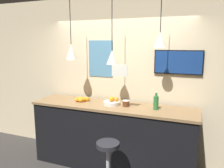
# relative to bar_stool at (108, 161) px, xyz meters

# --- Properties ---
(back_wall) EXTENTS (8.00, 0.06, 2.90)m
(back_wall) POSITION_rel_bar_stool_xyz_m (-0.19, 1.09, 0.97)
(back_wall) COLOR beige
(back_wall) RESTS_ON ground_plane
(service_counter) EXTENTS (2.72, 0.65, 1.09)m
(service_counter) POSITION_rel_bar_stool_xyz_m (-0.19, 0.65, 0.07)
(service_counter) COLOR black
(service_counter) RESTS_ON ground_plane
(bar_stool) EXTENTS (0.39, 0.39, 0.75)m
(bar_stool) POSITION_rel_bar_stool_xyz_m (0.00, 0.00, 0.00)
(bar_stool) COLOR #B7B7BC
(bar_stool) RESTS_ON ground_plane
(fruit_bowl) EXTENTS (0.27, 0.27, 0.14)m
(fruit_bowl) POSITION_rel_bar_stool_xyz_m (-0.20, 0.66, 0.67)
(fruit_bowl) COLOR beige
(fruit_bowl) RESTS_ON service_counter
(orange_pile) EXTENTS (0.24, 0.17, 0.09)m
(orange_pile) POSITION_rel_bar_stool_xyz_m (-0.77, 0.66, 0.65)
(orange_pile) COLOR orange
(orange_pile) RESTS_ON service_counter
(juice_bottle) EXTENTS (0.08, 0.08, 0.26)m
(juice_bottle) POSITION_rel_bar_stool_xyz_m (0.52, 0.66, 0.72)
(juice_bottle) COLOR #286B33
(juice_bottle) RESTS_ON service_counter
(spread_jar) EXTENTS (0.11, 0.11, 0.10)m
(spread_jar) POSITION_rel_bar_stool_xyz_m (0.05, 0.66, 0.66)
(spread_jar) COLOR #562D19
(spread_jar) RESTS_ON service_counter
(pendant_lamp_left) EXTENTS (0.18, 0.18, 0.99)m
(pendant_lamp_left) POSITION_rel_bar_stool_xyz_m (-0.93, 0.65, 1.47)
(pendant_lamp_left) COLOR black
(pendant_lamp_middle) EXTENTS (0.18, 0.18, 1.04)m
(pendant_lamp_middle) POSITION_rel_bar_stool_xyz_m (-0.19, 0.65, 1.40)
(pendant_lamp_middle) COLOR black
(pendant_lamp_right) EXTENTS (0.18, 0.18, 0.77)m
(pendant_lamp_right) POSITION_rel_bar_stool_xyz_m (0.55, 0.65, 1.66)
(pendant_lamp_right) COLOR black
(mounted_tv) EXTENTS (0.75, 0.04, 0.38)m
(mounted_tv) POSITION_rel_bar_stool_xyz_m (0.79, 1.03, 1.31)
(mounted_tv) COLOR black
(hanging_menu_board) EXTENTS (0.24, 0.01, 0.17)m
(hanging_menu_board) POSITION_rel_bar_stool_xyz_m (0.02, 0.40, 1.22)
(hanging_menu_board) COLOR silver
(wall_poster) EXTENTS (0.47, 0.01, 0.65)m
(wall_poster) POSITION_rel_bar_stool_xyz_m (-0.57, 1.05, 1.33)
(wall_poster) COLOR teal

